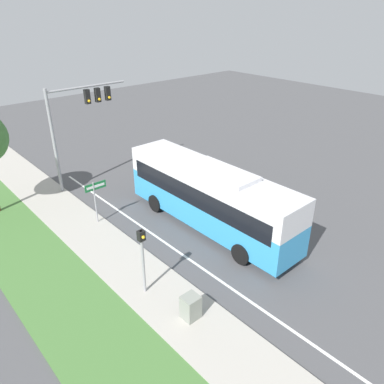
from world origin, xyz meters
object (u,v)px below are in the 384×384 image
Objects in this scene: signal_gantry at (78,114)px; utility_cabinet at (191,307)px; pedestrian_signal at (142,252)px; street_sign at (96,195)px; bus at (210,194)px.

signal_gantry is 6.62× the size of utility_cabinet.
signal_gantry is at bearing 73.89° from pedestrian_signal.
signal_gantry reaches higher than pedestrian_signal.
pedestrian_signal is 2.91m from utility_cabinet.
signal_gantry is 2.13× the size of pedestrian_signal.
signal_gantry is 6.28m from street_sign.
signal_gantry is 2.65× the size of street_sign.
bus is 1.62× the size of signal_gantry.
bus is 6.18m from pedestrian_signal.
signal_gantry is 14.95m from utility_cabinet.
signal_gantry is (-2.47, 9.54, 2.90)m from bus.
pedestrian_signal reaches higher than street_sign.
bus reaches higher than pedestrian_signal.
street_sign is at bearing 134.73° from bus.
pedestrian_signal reaches higher than utility_cabinet.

